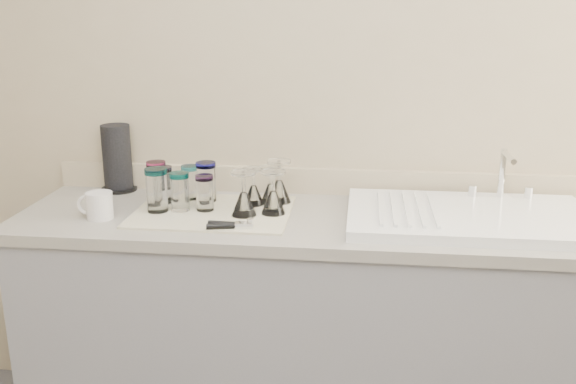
# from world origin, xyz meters

# --- Properties ---
(room_envelope) EXTENTS (3.54, 3.50, 2.52)m
(room_envelope) POSITION_xyz_m (0.00, 0.00, 1.56)
(room_envelope) COLOR #55555A
(room_envelope) RESTS_ON ground
(counter_unit) EXTENTS (2.06, 0.62, 0.90)m
(counter_unit) POSITION_xyz_m (0.00, 1.20, 0.45)
(counter_unit) COLOR slate
(counter_unit) RESTS_ON ground
(sink_unit) EXTENTS (0.82, 0.50, 0.22)m
(sink_unit) POSITION_xyz_m (0.55, 1.20, 0.92)
(sink_unit) COLOR white
(sink_unit) RESTS_ON counter_unit
(dish_towel) EXTENTS (0.55, 0.42, 0.01)m
(dish_towel) POSITION_xyz_m (-0.34, 1.19, 0.90)
(dish_towel) COLOR silver
(dish_towel) RESTS_ON counter_unit
(tumbler_teal) EXTENTS (0.07, 0.07, 0.14)m
(tumbler_teal) POSITION_xyz_m (-0.58, 1.32, 0.98)
(tumbler_teal) COLOR white
(tumbler_teal) RESTS_ON dish_towel
(tumbler_cyan) EXTENTS (0.06, 0.06, 0.13)m
(tumbler_cyan) POSITION_xyz_m (-0.46, 1.33, 0.97)
(tumbler_cyan) COLOR white
(tumbler_cyan) RESTS_ON dish_towel
(tumbler_purple) EXTENTS (0.07, 0.07, 0.15)m
(tumbler_purple) POSITION_xyz_m (-0.39, 1.31, 0.98)
(tumbler_purple) COLOR white
(tumbler_purple) RESTS_ON dish_towel
(tumbler_magenta) EXTENTS (0.08, 0.08, 0.16)m
(tumbler_magenta) POSITION_xyz_m (-0.53, 1.17, 0.99)
(tumbler_magenta) COLOR white
(tumbler_magenta) RESTS_ON dish_towel
(tumbler_blue) EXTENTS (0.07, 0.07, 0.14)m
(tumbler_blue) POSITION_xyz_m (-0.46, 1.19, 0.98)
(tumbler_blue) COLOR white
(tumbler_blue) RESTS_ON dish_towel
(tumbler_lavender) EXTENTS (0.06, 0.06, 0.13)m
(tumbler_lavender) POSITION_xyz_m (-0.37, 1.20, 0.97)
(tumbler_lavender) COLOR white
(tumbler_lavender) RESTS_ON dish_towel
(tumbler_extra) EXTENTS (0.07, 0.07, 0.14)m
(tumbler_extra) POSITION_xyz_m (-0.54, 1.27, 0.98)
(tumbler_extra) COLOR white
(tumbler_extra) RESTS_ON dish_towel
(goblet_back_left) EXTENTS (0.08, 0.08, 0.14)m
(goblet_back_left) POSITION_xyz_m (-0.21, 1.29, 0.95)
(goblet_back_left) COLOR white
(goblet_back_left) RESTS_ON dish_towel
(goblet_back_right) EXTENTS (0.09, 0.09, 0.16)m
(goblet_back_right) POSITION_xyz_m (-0.12, 1.33, 0.96)
(goblet_back_right) COLOR white
(goblet_back_right) RESTS_ON dish_towel
(goblet_front_left) EXTENTS (0.09, 0.09, 0.16)m
(goblet_front_left) POSITION_xyz_m (-0.22, 1.16, 0.96)
(goblet_front_left) COLOR white
(goblet_front_left) RESTS_ON dish_towel
(goblet_front_right) EXTENTS (0.09, 0.09, 0.15)m
(goblet_front_right) POSITION_xyz_m (-0.12, 1.19, 0.96)
(goblet_front_right) COLOR white
(goblet_front_right) RESTS_ON dish_towel
(goblet_extra) EXTENTS (0.08, 0.08, 0.14)m
(goblet_extra) POSITION_xyz_m (-0.15, 1.31, 0.95)
(goblet_extra) COLOR white
(goblet_extra) RESTS_ON dish_towel
(can_opener) EXTENTS (0.15, 0.06, 0.02)m
(can_opener) POSITION_xyz_m (-0.24, 1.02, 0.92)
(can_opener) COLOR silver
(can_opener) RESTS_ON dish_towel
(white_mug) EXTENTS (0.13, 0.09, 0.09)m
(white_mug) POSITION_xyz_m (-0.72, 1.09, 0.95)
(white_mug) COLOR silver
(white_mug) RESTS_ON counter_unit
(paper_towel_roll) EXTENTS (0.14, 0.14, 0.26)m
(paper_towel_roll) POSITION_xyz_m (-0.78, 1.44, 1.03)
(paper_towel_roll) COLOR black
(paper_towel_roll) RESTS_ON counter_unit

